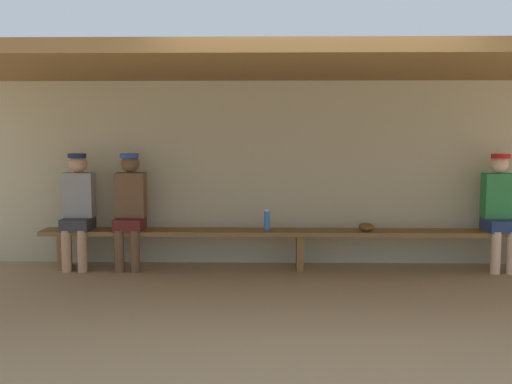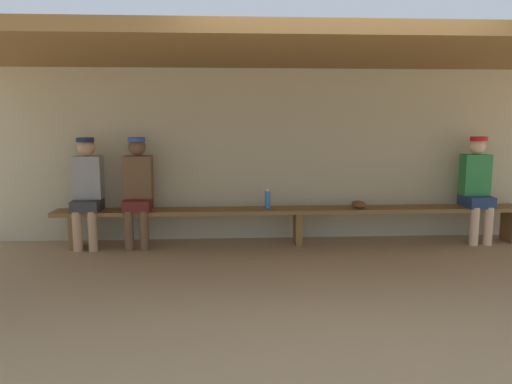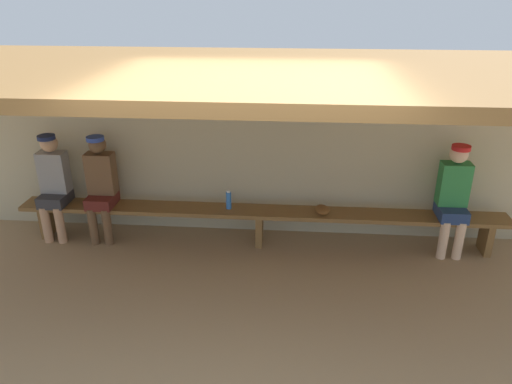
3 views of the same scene
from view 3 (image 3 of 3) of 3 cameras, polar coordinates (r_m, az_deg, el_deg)
name	(u,v)px [view 3 (image 3 of 3)]	position (r m, az deg, el deg)	size (l,w,h in m)	color
ground_plane	(248,321)	(4.93, -1.00, -14.82)	(24.00, 24.00, 0.00)	#9E7F59
back_wall	(262,149)	(6.18, 0.73, 5.06)	(8.00, 0.20, 2.20)	#B7AD8C
dugout_roof	(253,74)	(4.63, -0.34, 13.61)	(8.00, 2.80, 0.12)	brown
bench	(259,215)	(6.03, 0.40, -2.74)	(6.00, 0.36, 0.46)	brown
player_in_red	(53,182)	(6.58, -22.59, 1.09)	(0.34, 0.42, 1.34)	#333338
player_shirtless_tan	(101,183)	(6.33, -17.69, 0.96)	(0.34, 0.42, 1.34)	#591E19
player_in_blue	(454,195)	(6.17, 22.08, -0.29)	(0.34, 0.42, 1.34)	navy
water_bottle_blue	(229,200)	(6.00, -3.22, -0.93)	(0.07, 0.07, 0.24)	blue
baseball_glove_worn	(322,210)	(5.96, 7.75, -2.06)	(0.24, 0.17, 0.09)	brown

